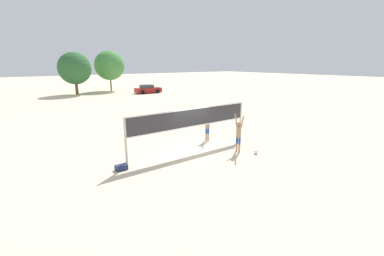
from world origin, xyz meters
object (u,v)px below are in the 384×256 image
(player_spiker, at_px, (239,133))
(tree_right_cluster, at_px, (109,65))
(volleyball_net, at_px, (192,121))
(tree_left_cluster, at_px, (75,68))
(gear_bag, at_px, (121,167))
(parked_car_near, at_px, (148,89))
(volleyball, at_px, (256,152))
(player_blocker, at_px, (207,124))

(player_spiker, relative_size, tree_right_cluster, 0.31)
(player_spiker, bearing_deg, volleyball_net, 49.23)
(tree_left_cluster, height_order, tree_right_cluster, tree_right_cluster)
(gear_bag, distance_m, parked_car_near, 31.81)
(player_spiker, bearing_deg, volleyball, -145.26)
(volleyball_net, relative_size, player_blocker, 3.89)
(player_spiker, distance_m, gear_bag, 6.51)
(parked_car_near, bearing_deg, tree_right_cluster, 121.36)
(player_blocker, height_order, tree_right_cluster, tree_right_cluster)
(tree_left_cluster, bearing_deg, player_blocker, -88.88)
(player_blocker, bearing_deg, volleyball_net, -62.38)
(player_spiker, height_order, parked_car_near, player_spiker)
(parked_car_near, bearing_deg, player_spiker, -103.37)
(volleyball, xyz_separation_m, tree_left_cluster, (-1.15, 35.08, 3.95))
(gear_bag, relative_size, tree_right_cluster, 0.08)
(volleyball_net, relative_size, gear_bag, 14.46)
(parked_car_near, xyz_separation_m, tree_left_cluster, (-9.92, 4.98, 3.44))
(volleyball_net, height_order, volleyball, volleyball_net)
(player_blocker, bearing_deg, gear_bag, -79.11)
(volleyball, distance_m, gear_bag, 7.21)
(player_spiker, relative_size, volleyball, 9.64)
(tree_right_cluster, bearing_deg, tree_left_cluster, -161.06)
(player_spiker, distance_m, tree_left_cluster, 34.38)
(volleyball_net, relative_size, volleyball, 35.31)
(player_spiker, height_order, player_blocker, player_spiker)
(tree_left_cluster, xyz_separation_m, tree_right_cluster, (6.28, 2.15, 0.38))
(player_spiker, height_order, gear_bag, player_spiker)
(tree_left_cluster, bearing_deg, parked_car_near, -26.67)
(tree_right_cluster, bearing_deg, player_spiker, -98.89)
(volleyball_net, distance_m, player_blocker, 2.36)
(player_spiker, relative_size, tree_left_cluster, 0.33)
(player_blocker, height_order, volleyball, player_blocker)
(parked_car_near, distance_m, tree_right_cluster, 8.87)
(player_blocker, distance_m, volleyball, 3.73)
(gear_bag, relative_size, tree_left_cluster, 0.08)
(player_blocker, relative_size, gear_bag, 3.72)
(player_spiker, bearing_deg, parked_car_near, -17.69)
(volleyball_net, xyz_separation_m, tree_left_cluster, (1.39, 32.56, 2.31))
(player_blocker, distance_m, parked_car_near, 28.11)
(volleyball_net, bearing_deg, player_spiker, -40.77)
(volleyball_net, relative_size, tree_left_cluster, 1.21)
(volleyball_net, height_order, gear_bag, volleyball_net)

